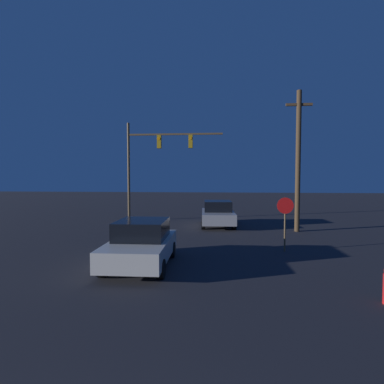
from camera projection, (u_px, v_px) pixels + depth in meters
The scene contains 5 objects.
car_near at pixel (141, 243), 10.42m from camera, with size 2.10×3.96×1.58m.
car_far at pixel (218, 214), 18.93m from camera, with size 2.19×4.02×1.58m.
traffic_signal_mast at pixel (152, 155), 20.86m from camera, with size 6.67×0.30×6.88m.
stop_sign at pixel (285, 214), 12.39m from camera, with size 0.67×0.07×2.26m.
utility_pole at pixel (298, 159), 16.86m from camera, with size 1.45×0.28×7.94m.
Camera 1 is at (1.36, -0.40, 3.10)m, focal length 28.00 mm.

